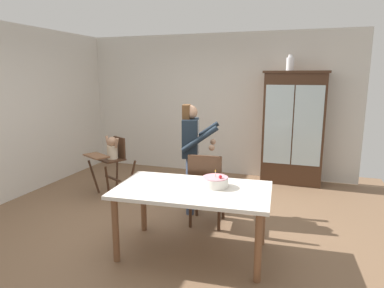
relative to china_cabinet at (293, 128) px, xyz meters
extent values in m
plane|color=brown|center=(-1.49, -2.37, -1.00)|extent=(6.24, 6.24, 0.00)
cube|color=beige|center=(-1.49, 0.26, 0.35)|extent=(5.32, 0.06, 2.70)
cube|color=#422819|center=(0.00, 0.00, -0.03)|extent=(1.03, 0.42, 1.96)
cube|color=#422819|center=(0.00, 0.00, 0.97)|extent=(1.09, 0.48, 0.04)
cube|color=silver|center=(-0.24, -0.21, 0.07)|extent=(0.46, 0.01, 1.37)
cube|color=silver|center=(0.24, -0.21, 0.07)|extent=(0.46, 0.01, 1.37)
cube|color=#422819|center=(0.00, 0.00, 0.07)|extent=(0.95, 0.36, 0.02)
cylinder|color=white|center=(-0.11, 0.00, 1.10)|extent=(0.13, 0.13, 0.22)
cylinder|color=white|center=(-0.11, 0.00, 1.24)|extent=(0.07, 0.07, 0.05)
cylinder|color=#422819|center=(-3.05, -1.62, -0.72)|extent=(0.18, 0.09, 0.56)
cylinder|color=#422819|center=(-2.66, -1.83, -0.72)|extent=(0.09, 0.18, 0.56)
cylinder|color=#422819|center=(-2.85, -1.23, -0.72)|extent=(0.09, 0.18, 0.56)
cylinder|color=#422819|center=(-2.46, -1.44, -0.72)|extent=(0.18, 0.09, 0.56)
cube|color=#422819|center=(-2.75, -1.53, -0.75)|extent=(0.39, 0.23, 0.02)
cube|color=#422819|center=(-2.75, -1.53, -0.43)|extent=(0.46, 0.46, 0.02)
cube|color=#422819|center=(-2.68, -1.39, -0.25)|extent=(0.29, 0.17, 0.34)
cube|color=brown|center=(-2.88, -1.77, -0.32)|extent=(0.50, 0.42, 0.02)
cylinder|color=beige|center=(-2.74, -1.51, -0.31)|extent=(0.17, 0.17, 0.22)
sphere|color=tan|center=(-2.74, -1.51, -0.13)|extent=(0.15, 0.15, 0.15)
cylinder|color=tan|center=(-2.87, -1.45, -0.14)|extent=(0.11, 0.08, 0.17)
cylinder|color=tan|center=(-2.62, -1.58, -0.14)|extent=(0.11, 0.08, 0.17)
cylinder|color=#3D4C6B|center=(-1.27, -1.94, -0.59)|extent=(0.11, 0.11, 0.82)
cylinder|color=#3D4C6B|center=(-1.30, -1.78, -0.59)|extent=(0.11, 0.11, 0.82)
cube|color=#19232D|center=(-1.28, -1.86, 0.08)|extent=(0.27, 0.40, 0.52)
cube|color=white|center=(-1.18, -1.84, 0.08)|extent=(0.02, 0.06, 0.49)
sphere|color=tan|center=(-1.28, -1.86, 0.43)|extent=(0.19, 0.19, 0.19)
cube|color=brown|center=(-1.34, -1.87, 0.31)|extent=(0.14, 0.22, 0.44)
cylinder|color=#19232D|center=(-1.10, -2.03, 0.09)|extent=(0.49, 0.18, 0.37)
sphere|color=tan|center=(-0.95, -1.99, -0.02)|extent=(0.08, 0.08, 0.08)
cylinder|color=#19232D|center=(-1.19, -1.63, 0.09)|extent=(0.49, 0.18, 0.37)
sphere|color=tan|center=(-1.04, -1.60, -0.02)|extent=(0.08, 0.08, 0.08)
cube|color=silver|center=(-0.90, -2.92, -0.28)|extent=(1.69, 1.04, 0.04)
cylinder|color=brown|center=(-1.60, -3.34, -0.65)|extent=(0.07, 0.07, 0.70)
cylinder|color=brown|center=(-0.15, -3.24, -0.65)|extent=(0.07, 0.07, 0.70)
cylinder|color=brown|center=(-1.65, -2.60, -0.65)|extent=(0.07, 0.07, 0.70)
cylinder|color=brown|center=(-0.20, -2.50, -0.65)|extent=(0.07, 0.07, 0.70)
cylinder|color=white|center=(-0.69, -2.79, -0.21)|extent=(0.28, 0.28, 0.10)
cylinder|color=pink|center=(-0.69, -2.79, -0.16)|extent=(0.27, 0.27, 0.01)
cylinder|color=#F2E5CC|center=(-0.69, -2.79, -0.13)|extent=(0.01, 0.01, 0.06)
cone|color=yellow|center=(-0.69, -2.79, -0.08)|extent=(0.02, 0.02, 0.02)
sphere|color=red|center=(-0.63, -2.82, -0.14)|extent=(0.04, 0.04, 0.04)
cylinder|color=#422819|center=(-0.79, -1.94, -0.78)|extent=(0.04, 0.04, 0.45)
cylinder|color=#422819|center=(-1.16, -1.97, -0.78)|extent=(0.04, 0.04, 0.45)
cylinder|color=#422819|center=(-0.76, -2.31, -0.78)|extent=(0.04, 0.04, 0.45)
cylinder|color=#422819|center=(-1.13, -2.34, -0.78)|extent=(0.04, 0.04, 0.45)
cube|color=brown|center=(-0.96, -2.14, -0.54)|extent=(0.47, 0.47, 0.03)
cube|color=#422819|center=(-0.94, -2.34, -0.28)|extent=(0.42, 0.07, 0.48)
cylinder|color=#422819|center=(-0.75, -2.32, -0.28)|extent=(0.03, 0.03, 0.48)
cylinder|color=#422819|center=(-1.13, -2.35, -0.28)|extent=(0.03, 0.03, 0.48)
camera|label=1|loc=(0.18, -6.16, 0.91)|focal=31.55mm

